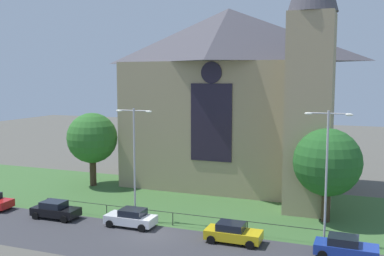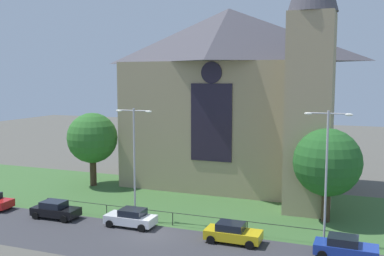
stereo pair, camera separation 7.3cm
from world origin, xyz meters
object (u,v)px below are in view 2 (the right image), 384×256
object	(u,v)px
tree_right_near	(327,162)
streetlamp_far	(327,163)
church_building	(233,96)
parked_car_yellow	(233,233)
parked_car_blue	(345,247)
streetlamp_near	(134,152)
tree_left_far	(92,138)
parked_car_white	(131,218)
parked_car_black	(55,210)

from	to	relation	value
tree_right_near	streetlamp_far	size ratio (longest dim) A/B	0.81
church_building	streetlamp_far	size ratio (longest dim) A/B	2.61
parked_car_yellow	parked_car_blue	xyz separation A→B (m)	(7.99, -0.04, 0.00)
streetlamp_far	parked_car_yellow	world-z (taller)	streetlamp_far
church_building	tree_right_near	size ratio (longest dim) A/B	3.22
tree_right_near	parked_car_blue	xyz separation A→B (m)	(1.88, -7.66, -4.40)
church_building	parked_car_blue	size ratio (longest dim) A/B	6.15
streetlamp_far	parked_car_yellow	bearing A→B (deg)	-164.26
streetlamp_far	parked_car_yellow	xyz separation A→B (m)	(-6.45, -1.82, -5.43)
streetlamp_near	parked_car_yellow	bearing A→B (deg)	-11.18
church_building	tree_left_far	bearing A→B (deg)	-158.51
parked_car_white	parked_car_black	bearing A→B (deg)	2.60
tree_left_far	parked_car_yellow	world-z (taller)	tree_left_far
streetlamp_near	parked_car_white	size ratio (longest dim) A/B	2.32
church_building	tree_right_near	distance (m)	15.63
tree_right_near	parked_car_black	bearing A→B (deg)	-161.33
church_building	parked_car_blue	xyz separation A→B (m)	(12.94, -17.44, -9.53)
parked_car_blue	parked_car_black	bearing A→B (deg)	-179.37
streetlamp_far	parked_car_white	bearing A→B (deg)	-174.95
parked_car_white	parked_car_yellow	world-z (taller)	same
tree_left_far	tree_right_near	world-z (taller)	tree_left_far
church_building	parked_car_blue	world-z (taller)	church_building
streetlamp_far	parked_car_blue	world-z (taller)	streetlamp_far
church_building	tree_right_near	world-z (taller)	church_building
tree_right_near	streetlamp_near	world-z (taller)	streetlamp_near
streetlamp_far	parked_car_black	size ratio (longest dim) A/B	2.35
streetlamp_far	parked_car_black	xyz separation A→B (m)	(-22.63, -1.73, -5.43)
tree_right_near	parked_car_blue	size ratio (longest dim) A/B	1.91
church_building	streetlamp_near	world-z (taller)	church_building
church_building	streetlamp_near	size ratio (longest dim) A/B	2.66
parked_car_blue	parked_car_white	bearing A→B (deg)	179.21
parked_car_blue	streetlamp_near	bearing A→B (deg)	174.76
parked_car_white	parked_car_blue	bearing A→B (deg)	177.91
church_building	parked_car_yellow	size ratio (longest dim) A/B	6.18
tree_left_far	tree_right_near	size ratio (longest dim) A/B	1.03
church_building	parked_car_white	size ratio (longest dim) A/B	6.17
streetlamp_near	parked_car_black	size ratio (longest dim) A/B	2.30
streetlamp_near	parked_car_black	distance (m)	8.94
tree_right_near	streetlamp_near	bearing A→B (deg)	-159.26
tree_left_far	parked_car_white	distance (m)	16.27
church_building	parked_car_blue	bearing A→B (deg)	-53.42
streetlamp_far	tree_right_near	bearing A→B (deg)	93.39
streetlamp_near	parked_car_yellow	world-z (taller)	streetlamp_near
streetlamp_near	parked_car_white	distance (m)	5.50
tree_left_far	streetlamp_near	world-z (taller)	streetlamp_near
tree_left_far	parked_car_black	size ratio (longest dim) A/B	1.97
tree_right_near	parked_car_black	world-z (taller)	tree_right_near
streetlamp_far	parked_car_blue	distance (m)	5.95
parked_car_black	parked_car_yellow	distance (m)	16.17
tree_left_far	parked_car_blue	xyz separation A→B (m)	(27.79, -11.60, -4.72)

